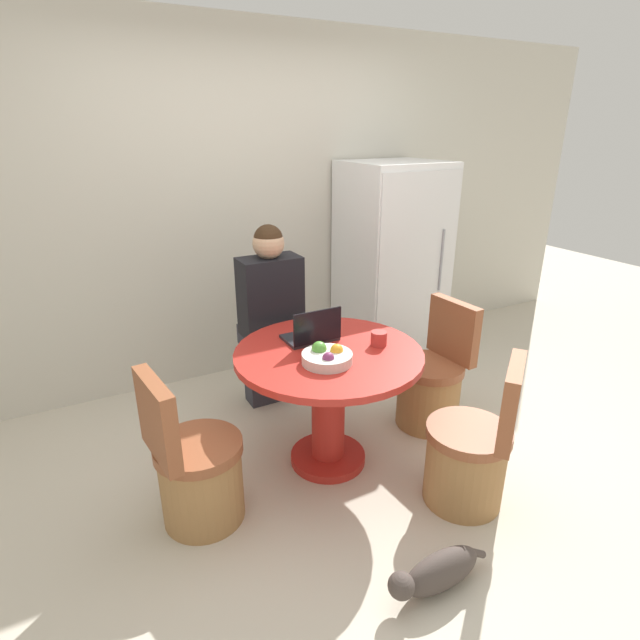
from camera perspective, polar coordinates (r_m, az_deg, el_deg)
name	(u,v)px	position (r m, az deg, el deg)	size (l,w,h in m)	color
ground_plane	(360,475)	(3.04, 4.58, -17.20)	(12.00, 12.00, 0.00)	beige
wall_back	(246,209)	(3.93, -8.49, 12.46)	(7.00, 0.06, 2.60)	beige
refrigerator	(391,264)	(4.21, 8.14, 6.36)	(0.76, 0.70, 1.64)	white
dining_table	(328,385)	(2.86, 0.96, -7.41)	(1.05, 1.05, 0.73)	#B2261E
chair_left_side	(197,473)	(2.67, -13.92, -16.60)	(0.45, 0.44, 0.85)	#9E7042
chair_right_side	(431,385)	(3.43, 12.61, -7.32)	(0.44, 0.44, 0.85)	#9E7042
chair_near_right_corner	(470,457)	(2.81, 16.79, -14.73)	(0.50, 0.50, 0.85)	#9E7042
person_seated	(269,312)	(3.37, -5.89, 0.89)	(0.40, 0.37, 1.32)	#2D2D38
laptop	(312,334)	(2.87, -0.90, -1.58)	(0.30, 0.21, 0.21)	#232328
fruit_bowl	(327,357)	(2.62, 0.80, -4.21)	(0.27, 0.27, 0.10)	beige
coffee_cup	(379,339)	(2.84, 6.74, -2.11)	(0.09, 0.09, 0.08)	#B2332D
cat	(437,572)	(2.46, 13.24, -26.25)	(0.53, 0.13, 0.18)	#473D38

